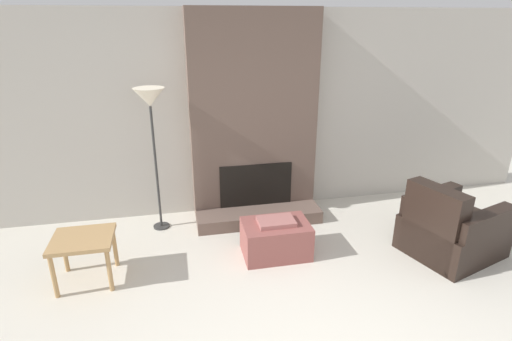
% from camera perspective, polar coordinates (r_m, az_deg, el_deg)
% --- Properties ---
extents(wall_back, '(8.33, 0.06, 2.60)m').
position_cam_1_polar(wall_back, '(5.23, -0.75, 8.01)').
color(wall_back, '#BCB7AD').
rests_on(wall_back, ground_plane).
extents(fireplace, '(1.59, 0.70, 2.60)m').
position_cam_1_polar(fireplace, '(5.05, -0.29, 6.42)').
color(fireplace, brown).
rests_on(fireplace, ground_plane).
extents(ottoman, '(0.72, 0.49, 0.43)m').
position_cam_1_polar(ottoman, '(4.46, 2.84, -9.64)').
color(ottoman, '#8C4C47').
rests_on(ottoman, ground_plane).
extents(armchair, '(1.15, 1.06, 0.86)m').
position_cam_1_polar(armchair, '(4.92, 25.88, -7.80)').
color(armchair, black).
rests_on(armchair, ground_plane).
extents(side_table, '(0.57, 0.51, 0.49)m').
position_cam_1_polar(side_table, '(4.28, -23.46, -9.65)').
color(side_table, tan).
rests_on(side_table, ground_plane).
extents(floor_lamp_left, '(0.35, 0.35, 1.75)m').
position_cam_1_polar(floor_lamp_left, '(4.71, -14.90, 9.09)').
color(floor_lamp_left, '#333333').
rests_on(floor_lamp_left, ground_plane).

